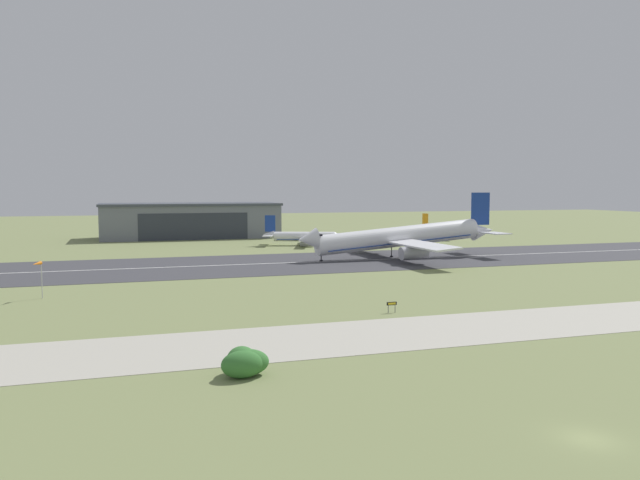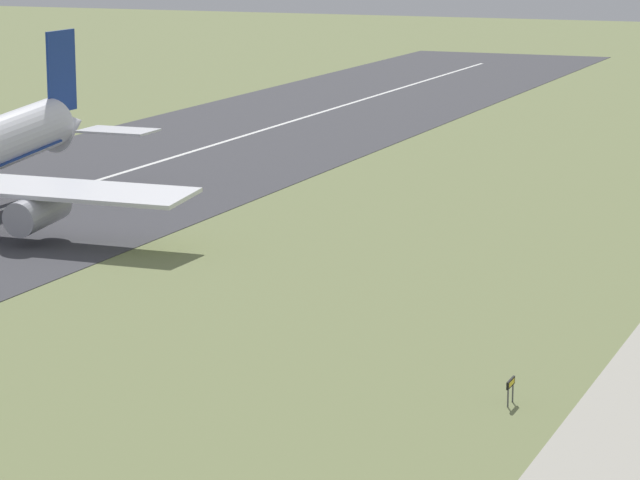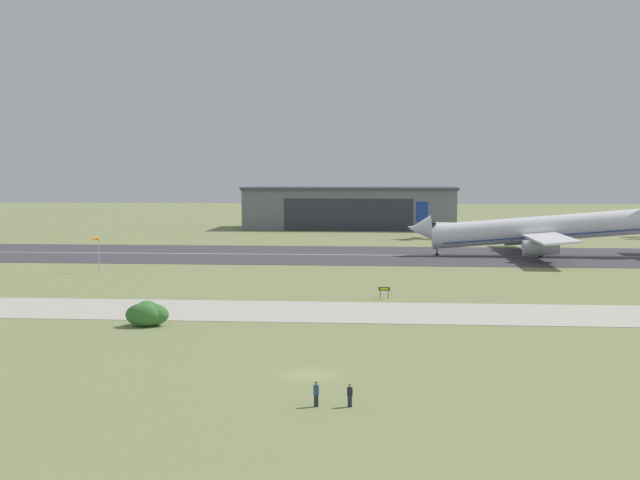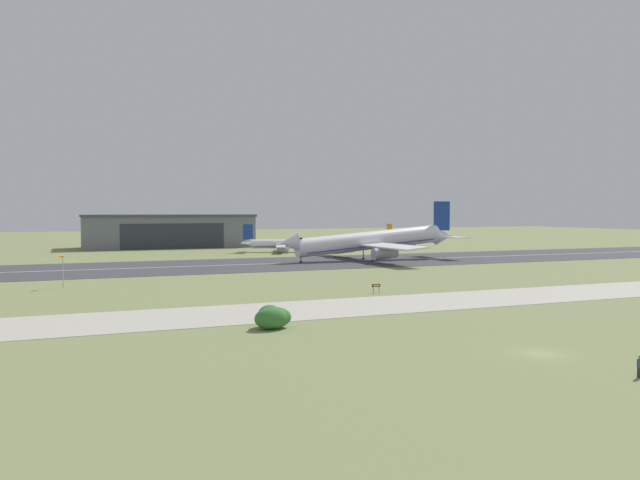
% 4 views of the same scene
% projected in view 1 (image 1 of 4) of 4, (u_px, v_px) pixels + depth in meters
% --- Properties ---
extents(ground_plane, '(730.77, 730.77, 0.00)m').
position_uv_depth(ground_plane, '(335.00, 304.00, 97.95)').
color(ground_plane, '#7A8451').
extents(runway_strip, '(490.77, 43.05, 0.06)m').
position_uv_depth(runway_strip, '(260.00, 264.00, 150.81)').
color(runway_strip, '#3D3D42').
rests_on(runway_strip, ground_plane).
extents(runway_centreline, '(441.70, 0.70, 0.01)m').
position_uv_depth(runway_centreline, '(260.00, 264.00, 150.81)').
color(runway_centreline, silver).
rests_on(runway_centreline, runway_strip).
extents(taxiway_road, '(368.08, 16.78, 0.05)m').
position_uv_depth(taxiway_road, '(390.00, 334.00, 78.05)').
color(taxiway_road, '#B2AD9E').
rests_on(taxiway_road, ground_plane).
extents(hangar_building, '(64.98, 25.44, 12.91)m').
position_uv_depth(hangar_building, '(190.00, 220.00, 232.48)').
color(hangar_building, slate).
rests_on(hangar_building, ground_plane).
extents(airplane_landing, '(56.36, 54.80, 17.17)m').
position_uv_depth(airplane_landing, '(400.00, 237.00, 162.47)').
color(airplane_landing, white).
rests_on(airplane_landing, ground_plane).
extents(airplane_parked_west, '(17.29, 18.86, 9.14)m').
position_uv_depth(airplane_parked_west, '(437.00, 232.00, 224.25)').
color(airplane_parked_west, white).
rests_on(airplane_parked_west, ground_plane).
extents(airplane_parked_centre, '(26.60, 23.58, 9.72)m').
position_uv_depth(airplane_parked_centre, '(303.00, 237.00, 200.27)').
color(airplane_parked_centre, white).
rests_on(airplane_parked_centre, ground_plane).
extents(shrub_clump, '(4.80, 4.03, 2.82)m').
position_uv_depth(shrub_clump, '(244.00, 363.00, 60.25)').
color(shrub_clump, '#387533').
rests_on(shrub_clump, ground_plane).
extents(windsock_pole, '(1.51, 2.54, 6.25)m').
position_uv_depth(windsock_pole, '(37.00, 266.00, 101.71)').
color(windsock_pole, '#B7B7BC').
rests_on(windsock_pole, ground_plane).
extents(runway_sign, '(1.56, 0.13, 1.61)m').
position_uv_depth(runway_sign, '(392.00, 305.00, 91.22)').
color(runway_sign, '#4C4C51').
rests_on(runway_sign, ground_plane).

